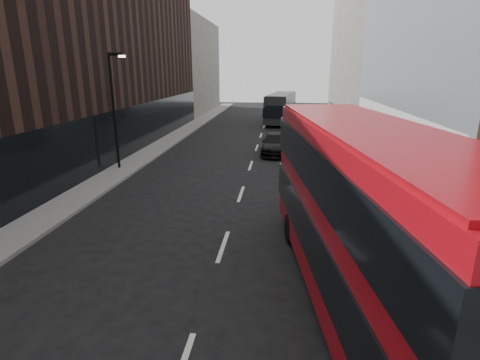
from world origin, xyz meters
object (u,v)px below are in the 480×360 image
(car_b, at_px, (309,162))
(car_c, at_px, (276,144))
(street_lamp, at_px, (115,104))
(grey_bus, at_px, (281,107))
(car_a, at_px, (310,197))
(red_bus, at_px, (366,211))

(car_b, bearing_deg, car_c, 115.28)
(street_lamp, height_order, grey_bus, street_lamp)
(car_a, distance_m, car_b, 6.47)
(car_a, bearing_deg, car_b, 92.73)
(street_lamp, relative_size, red_bus, 0.57)
(grey_bus, xyz_separation_m, car_c, (-0.26, -17.41, -1.09))
(car_b, relative_size, car_c, 0.83)
(car_a, xyz_separation_m, car_b, (0.36, 6.46, 0.07))
(street_lamp, xyz_separation_m, car_b, (11.92, 0.46, -3.47))
(grey_bus, distance_m, car_b, 23.06)
(street_lamp, distance_m, car_b, 12.43)
(car_a, height_order, car_b, car_b)
(car_b, height_order, car_c, car_c)
(car_a, relative_size, car_b, 0.87)
(grey_bus, relative_size, car_c, 2.08)
(grey_bus, relative_size, car_a, 2.89)
(grey_bus, xyz_separation_m, car_a, (1.51, -29.41, -1.20))
(car_b, bearing_deg, street_lamp, -173.51)
(red_bus, xyz_separation_m, car_a, (-0.84, 7.04, -2.08))
(red_bus, bearing_deg, car_c, 89.88)
(red_bus, height_order, car_b, red_bus)
(red_bus, bearing_deg, car_a, 88.90)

